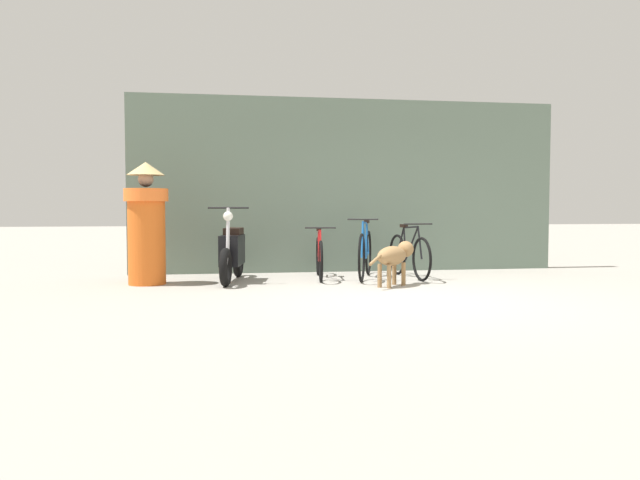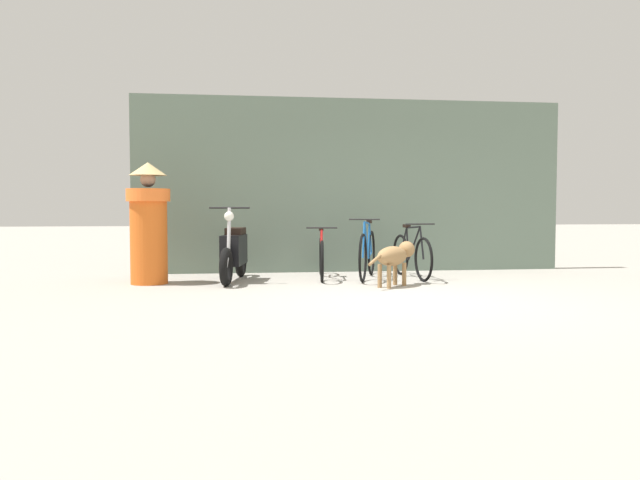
{
  "view_description": "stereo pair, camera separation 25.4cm",
  "coord_description": "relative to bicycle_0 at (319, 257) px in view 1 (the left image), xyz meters",
  "views": [
    {
      "loc": [
        -2.18,
        -7.18,
        1.1
      ],
      "look_at": [
        -0.82,
        1.24,
        0.65
      ],
      "focal_mm": 35.0,
      "sensor_mm": 36.0,
      "label": 1
    },
    {
      "loc": [
        -1.93,
        -7.22,
        1.1
      ],
      "look_at": [
        -0.82,
        1.24,
        0.65
      ],
      "focal_mm": 35.0,
      "sensor_mm": 36.0,
      "label": 2
    }
  ],
  "objects": [
    {
      "name": "motorcycle",
      "position": [
        -1.33,
        -0.19,
        0.09
      ],
      "size": [
        0.58,
        1.75,
        1.1
      ],
      "rotation": [
        0.0,
        0.0,
        -1.74
      ],
      "color": "black",
      "rests_on": "ground"
    },
    {
      "name": "stray_dog",
      "position": [
        0.89,
        -1.07,
        0.09
      ],
      "size": [
        0.86,
        0.81,
        0.62
      ],
      "rotation": [
        0.0,
        0.0,
        0.75
      ],
      "color": "#997247",
      "rests_on": "ground"
    },
    {
      "name": "bicycle_1",
      "position": [
        0.7,
        -0.08,
        0.05
      ],
      "size": [
        0.64,
        1.66,
        0.93
      ],
      "rotation": [
        0.0,
        0.0,
        -1.9
      ],
      "color": "black",
      "rests_on": "ground"
    },
    {
      "name": "person_in_robes",
      "position": [
        -2.54,
        -0.33,
        0.54
      ],
      "size": [
        0.74,
        0.74,
        1.74
      ],
      "rotation": [
        0.0,
        0.0,
        3.37
      ],
      "color": "orange",
      "rests_on": "ground"
    },
    {
      "name": "bicycle_2",
      "position": [
        1.39,
        -0.13,
        0.02
      ],
      "size": [
        0.46,
        1.62,
        0.86
      ],
      "rotation": [
        0.0,
        0.0,
        -1.47
      ],
      "color": "black",
      "rests_on": "ground"
    },
    {
      "name": "shop_wall_back",
      "position": [
        0.67,
        1.04,
        1.13
      ],
      "size": [
        7.33,
        0.2,
        2.93
      ],
      "color": "slate",
      "rests_on": "ground"
    },
    {
      "name": "ground_plane",
      "position": [
        0.67,
        -2.27,
        -0.33
      ],
      "size": [
        60.0,
        60.0,
        0.0
      ],
      "primitive_type": "plane",
      "color": "#9E998E"
    },
    {
      "name": "bicycle_0",
      "position": [
        0.0,
        0.0,
        0.0
      ],
      "size": [
        0.46,
        1.59,
        0.81
      ],
      "rotation": [
        0.0,
        0.0,
        -1.69
      ],
      "color": "black",
      "rests_on": "ground"
    }
  ]
}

